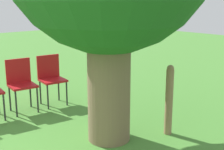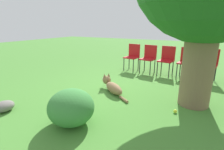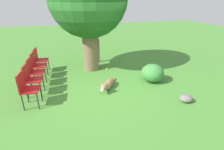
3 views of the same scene
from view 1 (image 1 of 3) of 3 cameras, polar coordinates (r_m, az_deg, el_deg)
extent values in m
cylinder|color=#7A6047|center=(4.29, -0.57, -0.15)|extent=(0.60, 0.60, 1.87)
cylinder|color=#937551|center=(4.65, 10.37, -4.93)|extent=(0.11, 0.11, 0.98)
sphere|color=#937551|center=(4.52, 10.65, 1.19)|extent=(0.10, 0.10, 0.10)
cylinder|color=#2D2D2D|center=(5.45, -19.11, -5.61)|extent=(0.03, 0.03, 0.46)
cube|color=#B21419|center=(5.70, -16.02, -1.92)|extent=(0.47, 0.49, 0.04)
cube|color=#B21419|center=(5.83, -16.78, 0.75)|extent=(0.09, 0.44, 0.44)
cylinder|color=#2D2D2D|center=(5.67, -13.45, -4.47)|extent=(0.03, 0.03, 0.46)
cylinder|color=#2D2D2D|center=(5.55, -17.11, -5.09)|extent=(0.03, 0.03, 0.46)
cylinder|color=#2D2D2D|center=(5.99, -14.69, -3.55)|extent=(0.03, 0.03, 0.46)
cylinder|color=#2D2D2D|center=(5.88, -18.17, -4.11)|extent=(0.03, 0.03, 0.46)
cube|color=#B21419|center=(5.95, -10.76, -0.97)|extent=(0.47, 0.49, 0.04)
cube|color=#B21419|center=(6.07, -11.60, 1.58)|extent=(0.09, 0.44, 0.44)
cylinder|color=#2D2D2D|center=(5.94, -8.27, -3.39)|extent=(0.03, 0.03, 0.46)
cylinder|color=#2D2D2D|center=(5.79, -11.65, -3.98)|extent=(0.03, 0.03, 0.46)
cylinder|color=#2D2D2D|center=(6.25, -9.73, -2.57)|extent=(0.03, 0.03, 0.46)
cylinder|color=#2D2D2D|center=(6.11, -12.97, -3.10)|extent=(0.03, 0.03, 0.46)
camera|label=2|loc=(2.95, 59.21, -0.10)|focal=28.00mm
camera|label=3|loc=(5.63, -85.80, 7.57)|focal=28.00mm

